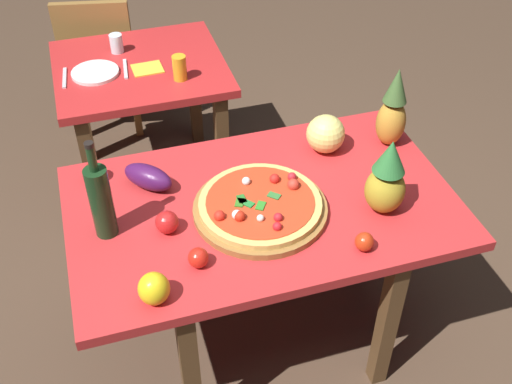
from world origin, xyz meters
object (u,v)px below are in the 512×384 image
(background_table, at_px, (142,88))
(dining_chair, at_px, (101,56))
(bell_pepper, at_px, (154,289))
(tomato_near_board, at_px, (94,172))
(drinking_glass_water, at_px, (116,43))
(tomato_at_corner, at_px, (364,242))
(knife_utensil, at_px, (125,69))
(pizza_board, at_px, (260,209))
(wine_bottle, at_px, (101,200))
(napkin_folded, at_px, (147,69))
(pineapple_left, at_px, (387,180))
(pizza, at_px, (260,203))
(tomato_beside_pepper, at_px, (167,222))
(drinking_glass_juice, at_px, (180,68))
(dinner_plate, at_px, (95,73))
(melon, at_px, (326,134))
(fork_utensil, at_px, (65,78))
(tomato_by_bottle, at_px, (198,258))
(display_table, at_px, (262,219))
(eggplant, at_px, (148,177))
(pineapple_right, at_px, (393,111))

(background_table, bearing_deg, dining_chair, 104.53)
(dining_chair, height_order, bell_pepper, dining_chair)
(tomato_near_board, bearing_deg, drinking_glass_water, 77.82)
(tomato_at_corner, bearing_deg, knife_utensil, 112.69)
(pizza_board, xyz_separation_m, wine_bottle, (-0.53, 0.05, 0.13))
(napkin_folded, bearing_deg, pineapple_left, -62.55)
(pizza_board, xyz_separation_m, pineapple_left, (0.42, -0.11, 0.12))
(pizza, relative_size, tomato_beside_pepper, 5.42)
(pizza, relative_size, pineapple_left, 1.47)
(bell_pepper, relative_size, tomato_near_board, 1.43)
(drinking_glass_juice, bearing_deg, dining_chair, 112.00)
(drinking_glass_juice, xyz_separation_m, dinner_plate, (-0.37, 0.16, -0.05))
(pizza_board, bearing_deg, tomato_at_corner, -44.95)
(melon, distance_m, fork_utensil, 1.28)
(pizza_board, height_order, drinking_glass_water, drinking_glass_water)
(tomato_at_corner, bearing_deg, background_table, 109.85)
(pizza, xyz_separation_m, tomato_near_board, (-0.54, 0.35, -0.00))
(melon, distance_m, drinking_glass_juice, 0.82)
(drinking_glass_water, bearing_deg, tomato_by_bottle, -87.63)
(pizza_board, xyz_separation_m, tomato_by_bottle, (-0.26, -0.18, 0.02))
(wine_bottle, bearing_deg, fork_utensil, 93.64)
(melon, height_order, fork_utensil, melon)
(display_table, bearing_deg, drinking_glass_juice, 96.40)
(wine_bottle, relative_size, tomato_near_board, 5.01)
(display_table, relative_size, pizza, 3.20)
(pineapple_left, height_order, knife_utensil, pineapple_left)
(dining_chair, bearing_deg, drinking_glass_juice, 123.66)
(tomato_beside_pepper, distance_m, knife_utensil, 1.13)
(dining_chair, xyz_separation_m, knife_utensil, (0.08, -0.62, 0.24))
(display_table, bearing_deg, background_table, 103.41)
(bell_pepper, bearing_deg, knife_utensil, 85.66)
(display_table, xyz_separation_m, pineapple_left, (0.39, -0.15, 0.22))
(tomato_by_bottle, distance_m, drinking_glass_juice, 1.17)
(display_table, bearing_deg, eggplant, 151.10)
(bell_pepper, height_order, tomato_beside_pepper, bell_pepper)
(bell_pepper, distance_m, fork_utensil, 1.42)
(fork_utensil, bearing_deg, background_table, 9.72)
(display_table, height_order, tomato_at_corner, tomato_at_corner)
(tomato_beside_pepper, bearing_deg, display_table, 7.31)
(display_table, relative_size, tomato_by_bottle, 20.48)
(display_table, xyz_separation_m, melon, (0.33, 0.23, 0.16))
(pineapple_right, xyz_separation_m, eggplant, (-0.96, 0.01, -0.11))
(background_table, distance_m, wine_bottle, 1.17)
(pizza_board, height_order, pineapple_right, pineapple_right)
(display_table, distance_m, melon, 0.43)
(pizza, height_order, drinking_glass_juice, drinking_glass_juice)
(bell_pepper, height_order, napkin_folded, bell_pepper)
(wine_bottle, distance_m, tomato_by_bottle, 0.37)
(wine_bottle, relative_size, knife_utensil, 2.08)
(display_table, relative_size, eggplant, 6.90)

